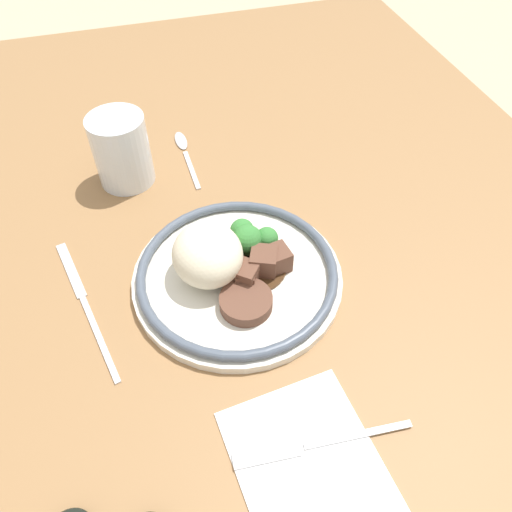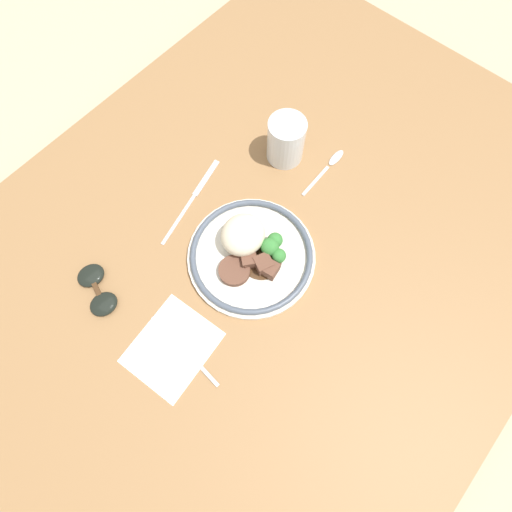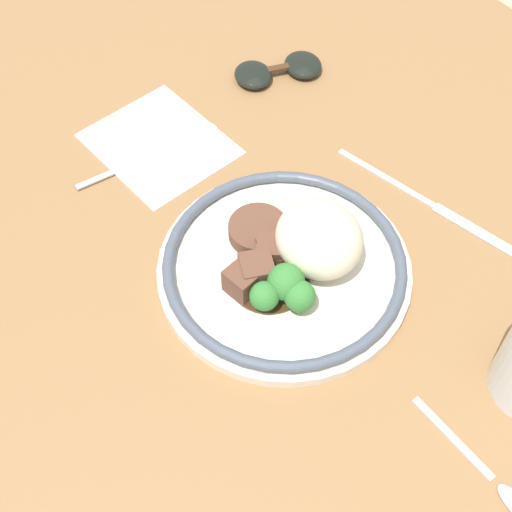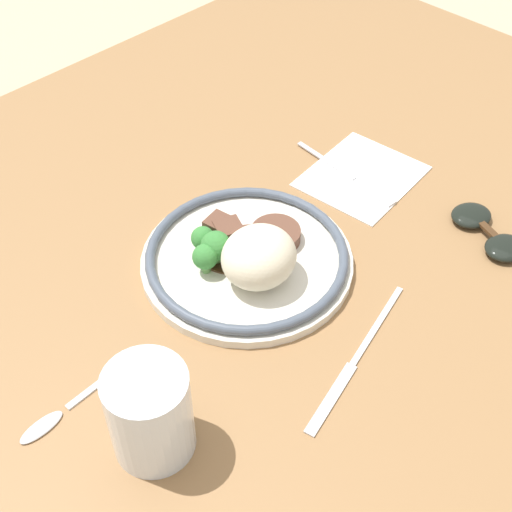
# 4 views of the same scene
# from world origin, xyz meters

# --- Properties ---
(ground_plane) EXTENTS (8.00, 8.00, 0.00)m
(ground_plane) POSITION_xyz_m (0.00, 0.00, 0.00)
(ground_plane) COLOR tan
(dining_table) EXTENTS (1.48, 1.07, 0.03)m
(dining_table) POSITION_xyz_m (0.00, 0.00, 0.02)
(dining_table) COLOR olive
(dining_table) RESTS_ON ground
(napkin) EXTENTS (0.17, 0.15, 0.00)m
(napkin) POSITION_xyz_m (-0.24, -0.00, 0.03)
(napkin) COLOR white
(napkin) RESTS_ON dining_table
(plate) EXTENTS (0.26, 0.26, 0.08)m
(plate) POSITION_xyz_m (-0.01, 0.01, 0.05)
(plate) COLOR silver
(plate) RESTS_ON dining_table
(fork) EXTENTS (0.03, 0.18, 0.00)m
(fork) POSITION_xyz_m (-0.23, -0.00, 0.03)
(fork) COLOR silver
(fork) RESTS_ON napkin
(knife) EXTENTS (0.22, 0.06, 0.00)m
(knife) POSITION_xyz_m (0.01, 0.19, 0.03)
(knife) COLOR silver
(knife) RESTS_ON dining_table
(spoon) EXTENTS (0.15, 0.02, 0.01)m
(spoon) POSITION_xyz_m (0.27, 0.02, 0.03)
(spoon) COLOR silver
(spoon) RESTS_ON dining_table
(sunglasses) EXTENTS (0.09, 0.12, 0.02)m
(sunglasses) POSITION_xyz_m (-0.26, 0.19, 0.04)
(sunglasses) COLOR black
(sunglasses) RESTS_ON dining_table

